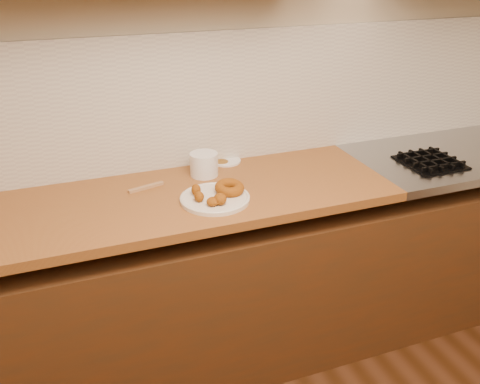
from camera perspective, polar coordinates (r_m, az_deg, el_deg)
wall_back at (r=2.36m, az=0.35°, el=14.27°), size 4.00×0.02×2.70m
base_cabinet at (r=2.48m, az=2.85°, el=-9.60°), size 3.60×0.60×0.77m
butcher_block at (r=2.08m, az=-13.57°, el=-1.84°), size 2.30×0.62×0.04m
stovetop at (r=2.86m, az=24.90°, el=4.10°), size 1.30×0.62×0.04m
backsplash at (r=2.38m, az=0.44°, el=10.67°), size 3.60×0.02×0.60m
donut_plate at (r=2.04m, az=-2.83°, el=-0.75°), size 0.28×0.28×0.02m
ring_donut at (r=2.07m, az=-1.20°, el=0.49°), size 0.17×0.17×0.05m
fried_dough_chunks at (r=1.99m, az=-3.53°, el=-0.55°), size 0.12×0.17×0.05m
plastic_tub at (r=2.26m, az=-4.07°, el=3.12°), size 0.13×0.13×0.10m
tub_lid at (r=2.42m, az=-1.60°, el=3.52°), size 0.14×0.14×0.01m
brass_jar_lid at (r=2.40m, az=-2.06°, el=3.35°), size 0.06×0.06×0.01m
wooden_utensil at (r=2.18m, az=-10.50°, el=0.53°), size 0.16×0.06×0.01m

